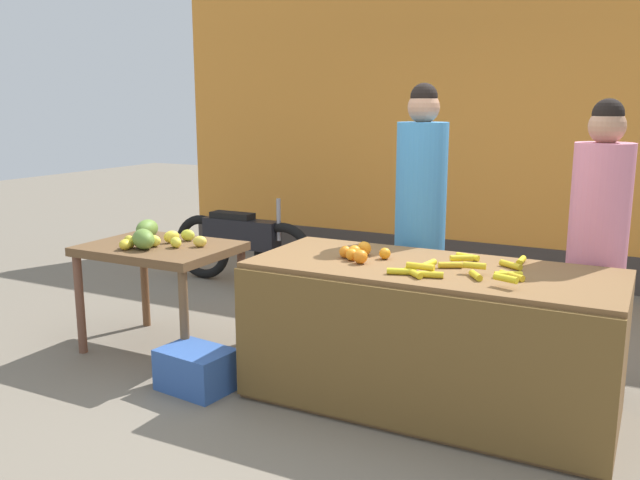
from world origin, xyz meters
name	(u,v)px	position (x,y,z in m)	size (l,w,h in m)	color
ground_plane	(358,388)	(0.00, 0.00, 0.00)	(24.00, 24.00, 0.00)	#756B5B
market_wall_back	(489,134)	(0.00, 3.17, 1.45)	(7.09, 0.23, 2.95)	orange
fruit_stall_counter	(429,337)	(0.45, -0.01, 0.42)	(2.08, 0.90, 0.84)	brown
side_table_wooden	(160,258)	(-1.54, 0.00, 0.67)	(1.02, 0.76, 0.77)	brown
banana_bunch_pile	(464,268)	(0.66, -0.07, 0.87)	(0.70, 0.69, 0.07)	gold
orange_pile	(360,253)	(0.02, -0.03, 0.88)	(0.29, 0.29, 0.09)	orange
mango_papaya_pile	(151,236)	(-1.60, -0.01, 0.83)	(0.68, 0.56, 0.14)	yellow
vendor_woman_blue_shirt	(420,224)	(0.15, 0.68, 0.95)	(0.34, 0.34, 1.88)	#33333D
vendor_woman_pink_shirt	(597,249)	(1.26, 0.64, 0.89)	(0.34, 0.34, 1.78)	#33333D
parked_motorcycle	(241,244)	(-2.03, 1.74, 0.40)	(1.60, 0.18, 0.88)	black
produce_crate	(196,369)	(-0.89, -0.47, 0.13)	(0.44, 0.32, 0.26)	#3359A5
produce_sack	(303,306)	(-0.77, 0.71, 0.23)	(0.36, 0.30, 0.45)	maroon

